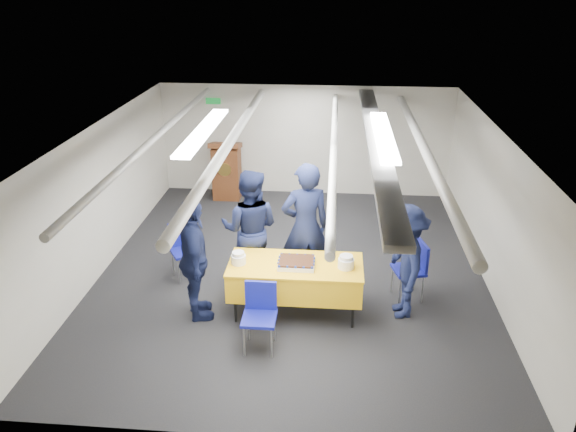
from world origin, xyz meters
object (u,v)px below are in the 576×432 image
(sailor_b, at_px, (250,229))
(serving_table, at_px, (295,277))
(sheet_cake, at_px, (296,263))
(chair_near, at_px, (260,309))
(sailor_a, at_px, (305,227))
(podium, at_px, (227,170))
(sailor_d, at_px, (404,262))
(sailor_c, at_px, (194,260))
(chair_right, at_px, (414,265))
(chair_left, at_px, (184,244))

(sailor_b, bearing_deg, serving_table, 138.11)
(sheet_cake, xyz_separation_m, chair_near, (-0.40, -0.73, -0.28))
(sailor_a, bearing_deg, podium, -78.56)
(sheet_cake, distance_m, chair_near, 0.88)
(sailor_a, bearing_deg, sailor_d, 138.86)
(serving_table, xyz_separation_m, podium, (-1.74, 4.21, 0.05))
(podium, bearing_deg, sailor_a, -62.24)
(serving_table, xyz_separation_m, sailor_c, (-1.34, -0.20, 0.31))
(chair_near, distance_m, sailor_b, 1.61)
(sheet_cake, bearing_deg, podium, 112.41)
(chair_near, bearing_deg, sailor_d, 25.46)
(chair_right, relative_size, sailor_b, 0.48)
(chair_near, distance_m, sailor_c, 1.16)
(chair_right, height_order, sailor_b, sailor_b)
(sheet_cake, relative_size, podium, 0.40)
(chair_near, relative_size, chair_right, 1.00)
(sheet_cake, height_order, chair_near, chair_near)
(sheet_cake, bearing_deg, sailor_c, -173.26)
(podium, xyz_separation_m, chair_near, (1.35, -4.98, -0.08))
(sailor_b, height_order, sailor_c, sailor_b)
(chair_right, relative_size, sailor_c, 0.50)
(sailor_a, height_order, sailor_b, sailor_a)
(chair_near, bearing_deg, chair_left, 129.80)
(podium, height_order, sailor_a, sailor_a)
(chair_right, xyz_separation_m, sailor_d, (-0.21, -0.46, 0.28))
(chair_near, xyz_separation_m, sailor_a, (0.48, 1.52, 0.45))
(chair_left, bearing_deg, serving_table, -27.03)
(chair_right, bearing_deg, sailor_d, -115.20)
(chair_near, xyz_separation_m, sailor_c, (-0.95, 0.57, 0.34))
(chair_right, bearing_deg, sailor_c, -165.80)
(serving_table, relative_size, chair_right, 2.09)
(sailor_c, distance_m, sailor_d, 2.82)
(sailor_a, relative_size, sailor_d, 1.21)
(sailor_d, bearing_deg, sheet_cake, -88.82)
(sailor_d, bearing_deg, sailor_a, -119.40)
(sailor_b, bearing_deg, sailor_c, 61.21)
(podium, xyz_separation_m, sailor_c, (0.40, -4.41, 0.26))
(sailor_a, height_order, sailor_d, sailor_a)
(chair_right, bearing_deg, podium, 133.12)
(podium, height_order, sailor_c, sailor_c)
(serving_table, xyz_separation_m, chair_near, (-0.39, -0.78, -0.03))
(sheet_cake, xyz_separation_m, podium, (-1.75, 4.25, -0.20))
(serving_table, xyz_separation_m, sailor_b, (-0.73, 0.75, 0.36))
(sailor_d, bearing_deg, chair_near, -69.14)
(chair_left, distance_m, sailor_a, 1.95)
(podium, bearing_deg, sheet_cake, -67.59)
(podium, distance_m, sailor_b, 3.62)
(serving_table, relative_size, chair_left, 2.09)
(sailor_b, distance_m, sailor_d, 2.29)
(sailor_c, bearing_deg, chair_right, -94.91)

